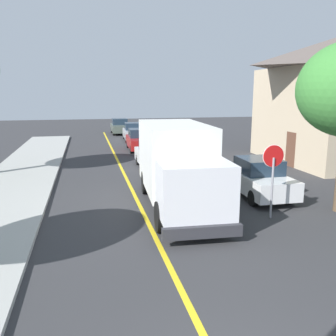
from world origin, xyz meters
TOP-DOWN VIEW (x-y plane):
  - centre_line_yellow at (0.00, 10.00)m, footprint 0.16×56.00m
  - box_truck at (1.46, 9.77)m, footprint 2.82×7.31m
  - parked_car_near at (1.94, 17.02)m, footprint 1.82×4.41m
  - parked_car_mid at (2.10, 24.11)m, footprint 1.91×4.44m
  - parked_car_far at (2.40, 30.08)m, footprint 1.97×4.47m
  - parked_car_furthest at (1.68, 36.11)m, footprint 1.80×4.40m
  - parked_van_across at (5.20, 10.43)m, footprint 1.86×4.43m
  - stop_sign at (4.36, 7.67)m, footprint 0.80×0.10m

SIDE VIEW (x-z plane):
  - centre_line_yellow at x=0.00m, z-range 0.00..0.01m
  - parked_car_near at x=1.94m, z-range -0.04..1.63m
  - parked_car_mid at x=2.10m, z-range -0.04..1.63m
  - parked_car_far at x=2.40m, z-range -0.04..1.63m
  - parked_car_furthest at x=1.68m, z-range -0.04..1.63m
  - parked_van_across at x=5.20m, z-range -0.04..1.63m
  - box_truck at x=1.46m, z-range 0.17..3.37m
  - stop_sign at x=4.36m, z-range 0.53..3.18m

